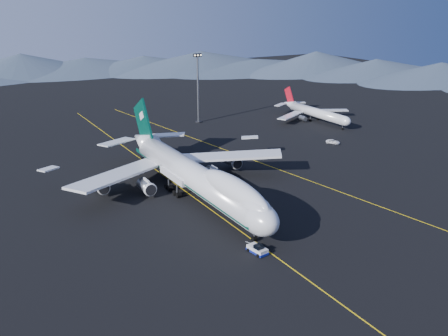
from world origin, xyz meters
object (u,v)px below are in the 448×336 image
service_van (333,142)px  floodlight_mast (198,88)px  boeing_747 (194,175)px  pushback_tug (257,250)px  second_jet (315,112)px

service_van → floodlight_mast: bearing=89.4°
boeing_747 → pushback_tug: boeing_747 is taller
boeing_747 → service_van: size_ratio=15.63×
boeing_747 → pushback_tug: bearing=-93.9°
second_jet → pushback_tug: bearing=-134.8°
boeing_747 → pushback_tug: size_ratio=15.88×
second_jet → floodlight_mast: bearing=153.2°
boeing_747 → floodlight_mast: size_ratio=2.73×
service_van → boeing_747: bearing=170.3°
floodlight_mast → second_jet: bearing=-27.3°
pushback_tug → service_van: bearing=30.4°
floodlight_mast → service_van: bearing=-63.2°
second_jet → floodlight_mast: (-40.94, 21.13, 10.01)m
boeing_747 → second_jet: 91.62m
pushback_tug → service_van: (64.12, 50.57, 0.05)m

